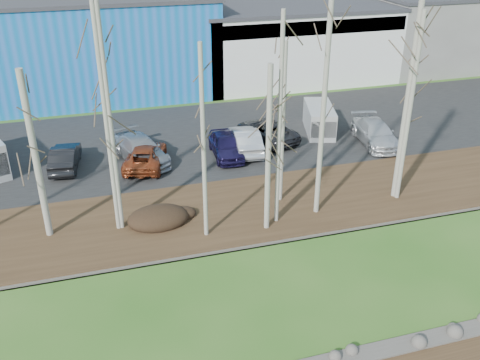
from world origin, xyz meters
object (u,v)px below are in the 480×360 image
object	(u,v)px
car_3	(226,145)
car_5	(267,131)
car_4	(245,140)
car_6	(375,133)
van_white	(320,120)
car_0	(65,157)
car_2	(141,150)
car_1	(145,155)

from	to	relation	value
car_3	car_5	distance (m)	3.86
car_4	car_6	bearing A→B (deg)	178.38
car_5	van_white	distance (m)	4.14
car_0	van_white	world-z (taller)	van_white
car_0	car_4	bearing A→B (deg)	-176.25
car_6	car_0	bearing A→B (deg)	-177.66
car_3	car_2	bearing A→B (deg)	174.88
car_2	van_white	bearing A→B (deg)	-10.66
car_3	car_1	bearing A→B (deg)	-177.26
car_2	car_1	bearing A→B (deg)	-94.07
car_5	van_white	world-z (taller)	van_white
van_white	car_1	bearing A→B (deg)	-154.64
car_0	car_6	distance (m)	20.49
car_1	car_4	xyz separation A→B (m)	(6.68, 0.41, 0.10)
car_1	car_3	bearing A→B (deg)	-164.62
car_4	car_5	xyz separation A→B (m)	(1.97, 1.33, -0.07)
car_0	van_white	size ratio (longest dim) A/B	0.93
car_2	car_5	size ratio (longest dim) A/B	1.04
car_2	car_5	distance (m)	8.87
car_2	van_white	size ratio (longest dim) A/B	1.15
car_2	car_6	world-z (taller)	car_2
car_2	car_6	distance (m)	15.84
car_1	car_2	xyz separation A→B (m)	(-0.17, 0.75, 0.10)
car_2	car_6	size ratio (longest dim) A/B	1.02
van_white	car_4	bearing A→B (deg)	-148.48
car_6	van_white	size ratio (longest dim) A/B	1.13
car_2	car_4	distance (m)	6.85
car_0	car_2	distance (m)	4.65
car_0	car_4	size ratio (longest dim) A/B	0.91
car_2	car_4	size ratio (longest dim) A/B	1.13
car_1	car_5	size ratio (longest dim) A/B	0.95
car_5	car_0	bearing A→B (deg)	-14.15
car_1	car_2	world-z (taller)	car_2
car_5	van_white	xyz separation A→B (m)	(4.12, 0.36, 0.23)
car_4	van_white	world-z (taller)	van_white
car_3	car_6	size ratio (longest dim) A/B	0.85
car_0	car_3	bearing A→B (deg)	-179.33
car_4	car_5	bearing A→B (deg)	-139.27
car_6	car_5	bearing A→B (deg)	167.12
car_0	van_white	xyz separation A→B (m)	(17.57, 1.00, 0.23)
car_6	car_3	bearing A→B (deg)	-176.77
car_2	van_white	xyz separation A→B (m)	(12.94, 1.35, 0.17)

